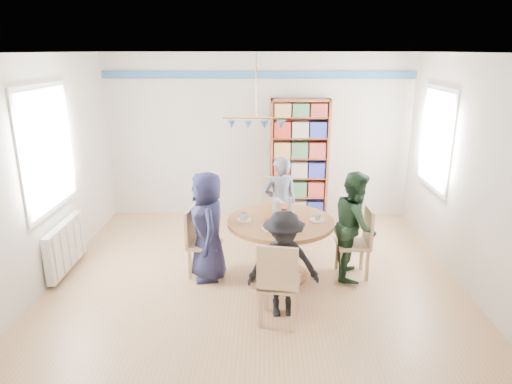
{
  "coord_description": "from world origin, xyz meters",
  "views": [
    {
      "loc": [
        0.09,
        -4.97,
        2.73
      ],
      "look_at": [
        0.0,
        0.4,
        1.05
      ],
      "focal_mm": 32.0,
      "sensor_mm": 36.0,
      "label": 1
    }
  ],
  "objects_px": {
    "chair_left": "(199,239)",
    "chair_right": "(359,239)",
    "bookshelf": "(299,161)",
    "chair_far": "(277,208)",
    "person_far": "(280,203)",
    "dining_table": "(280,235)",
    "person_right": "(355,225)",
    "radiator": "(66,246)",
    "person_left": "(208,226)",
    "chair_near": "(279,280)",
    "person_near": "(283,264)"
  },
  "relations": [
    {
      "from": "chair_left",
      "to": "chair_right",
      "type": "bearing_deg",
      "value": 0.37
    },
    {
      "from": "chair_right",
      "to": "bookshelf",
      "type": "xyz_separation_m",
      "value": [
        -0.61,
        2.08,
        0.49
      ]
    },
    {
      "from": "chair_far",
      "to": "person_far",
      "type": "bearing_deg",
      "value": -78.54
    },
    {
      "from": "dining_table",
      "to": "person_right",
      "type": "xyz_separation_m",
      "value": [
        0.91,
        0.04,
        0.12
      ]
    },
    {
      "from": "chair_right",
      "to": "chair_far",
      "type": "bearing_deg",
      "value": 134.95
    },
    {
      "from": "chair_left",
      "to": "person_right",
      "type": "relative_size",
      "value": 0.65
    },
    {
      "from": "chair_right",
      "to": "radiator",
      "type": "bearing_deg",
      "value": 179.44
    },
    {
      "from": "radiator",
      "to": "chair_far",
      "type": "distance_m",
      "value": 2.88
    },
    {
      "from": "dining_table",
      "to": "chair_left",
      "type": "bearing_deg",
      "value": 178.01
    },
    {
      "from": "chair_left",
      "to": "person_right",
      "type": "distance_m",
      "value": 1.93
    },
    {
      "from": "person_far",
      "to": "person_left",
      "type": "bearing_deg",
      "value": 29.08
    },
    {
      "from": "chair_left",
      "to": "chair_right",
      "type": "height_order",
      "value": "chair_right"
    },
    {
      "from": "person_far",
      "to": "chair_near",
      "type": "bearing_deg",
      "value": 71.91
    },
    {
      "from": "dining_table",
      "to": "person_far",
      "type": "height_order",
      "value": "person_far"
    },
    {
      "from": "person_right",
      "to": "person_far",
      "type": "relative_size",
      "value": 1.0
    },
    {
      "from": "person_left",
      "to": "radiator",
      "type": "bearing_deg",
      "value": -108.67
    },
    {
      "from": "radiator",
      "to": "person_left",
      "type": "distance_m",
      "value": 1.87
    },
    {
      "from": "chair_near",
      "to": "person_near",
      "type": "xyz_separation_m",
      "value": [
        0.06,
        0.2,
        0.08
      ]
    },
    {
      "from": "person_right",
      "to": "person_near",
      "type": "xyz_separation_m",
      "value": [
        -0.91,
        -0.91,
        -0.09
      ]
    },
    {
      "from": "person_left",
      "to": "person_near",
      "type": "height_order",
      "value": "person_left"
    },
    {
      "from": "chair_left",
      "to": "chair_far",
      "type": "relative_size",
      "value": 0.89
    },
    {
      "from": "radiator",
      "to": "person_left",
      "type": "height_order",
      "value": "person_left"
    },
    {
      "from": "chair_right",
      "to": "chair_near",
      "type": "relative_size",
      "value": 0.97
    },
    {
      "from": "chair_far",
      "to": "bookshelf",
      "type": "height_order",
      "value": "bookshelf"
    },
    {
      "from": "chair_left",
      "to": "person_left",
      "type": "distance_m",
      "value": 0.25
    },
    {
      "from": "chair_far",
      "to": "person_right",
      "type": "height_order",
      "value": "person_right"
    },
    {
      "from": "chair_left",
      "to": "chair_far",
      "type": "distance_m",
      "value": 1.42
    },
    {
      "from": "bookshelf",
      "to": "chair_right",
      "type": "bearing_deg",
      "value": -73.73
    },
    {
      "from": "chair_near",
      "to": "person_far",
      "type": "height_order",
      "value": "person_far"
    },
    {
      "from": "chair_right",
      "to": "bookshelf",
      "type": "height_order",
      "value": "bookshelf"
    },
    {
      "from": "person_left",
      "to": "person_right",
      "type": "bearing_deg",
      "value": 78.21
    },
    {
      "from": "dining_table",
      "to": "person_left",
      "type": "height_order",
      "value": "person_left"
    },
    {
      "from": "person_far",
      "to": "person_near",
      "type": "bearing_deg",
      "value": 73.49
    },
    {
      "from": "person_left",
      "to": "bookshelf",
      "type": "bearing_deg",
      "value": 135.22
    },
    {
      "from": "radiator",
      "to": "bookshelf",
      "type": "distance_m",
      "value": 3.76
    },
    {
      "from": "dining_table",
      "to": "chair_left",
      "type": "distance_m",
      "value": 1.02
    },
    {
      "from": "chair_far",
      "to": "person_left",
      "type": "height_order",
      "value": "person_left"
    },
    {
      "from": "dining_table",
      "to": "person_left",
      "type": "distance_m",
      "value": 0.9
    },
    {
      "from": "dining_table",
      "to": "chair_left",
      "type": "xyz_separation_m",
      "value": [
        -1.01,
        0.04,
        -0.08
      ]
    },
    {
      "from": "radiator",
      "to": "person_near",
      "type": "relative_size",
      "value": 0.85
    },
    {
      "from": "person_far",
      "to": "chair_far",
      "type": "bearing_deg",
      "value": -94.38
    },
    {
      "from": "chair_near",
      "to": "person_right",
      "type": "height_order",
      "value": "person_right"
    },
    {
      "from": "chair_near",
      "to": "person_far",
      "type": "relative_size",
      "value": 0.69
    },
    {
      "from": "chair_far",
      "to": "person_right",
      "type": "relative_size",
      "value": 0.72
    },
    {
      "from": "person_left",
      "to": "bookshelf",
      "type": "distance_m",
      "value": 2.53
    },
    {
      "from": "chair_right",
      "to": "chair_near",
      "type": "xyz_separation_m",
      "value": [
        -1.03,
        -1.11,
        0.02
      ]
    },
    {
      "from": "chair_near",
      "to": "person_left",
      "type": "xyz_separation_m",
      "value": [
        -0.83,
        1.02,
        0.17
      ]
    },
    {
      "from": "dining_table",
      "to": "person_right",
      "type": "relative_size",
      "value": 0.96
    },
    {
      "from": "chair_right",
      "to": "person_left",
      "type": "height_order",
      "value": "person_left"
    },
    {
      "from": "person_near",
      "to": "chair_left",
      "type": "bearing_deg",
      "value": 133.24
    }
  ]
}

